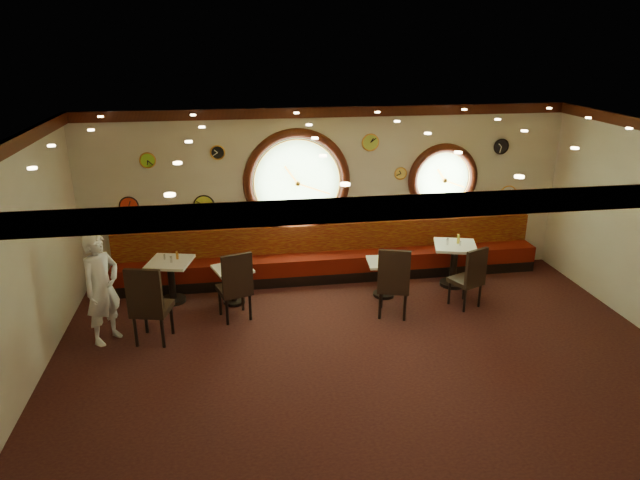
{
  "coord_description": "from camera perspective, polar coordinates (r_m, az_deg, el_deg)",
  "views": [
    {
      "loc": [
        -1.79,
        -7.12,
        4.4
      ],
      "look_at": [
        -0.52,
        0.8,
        1.5
      ],
      "focal_mm": 32.0,
      "sensor_mm": 36.0,
      "label": 1
    }
  ],
  "objects": [
    {
      "name": "condiment_b_salt",
      "position": [
        9.83,
        -9.42,
        -2.48
      ],
      "size": [
        0.03,
        0.03,
        0.1
      ],
      "primitive_type": "cylinder",
      "color": "silver",
      "rests_on": "table_b"
    },
    {
      "name": "condiment_b_bottle",
      "position": [
        9.83,
        -8.46,
        -2.22
      ],
      "size": [
        0.05,
        0.05,
        0.17
      ],
      "primitive_type": "cylinder",
      "color": "gold",
      "rests_on": "table_b"
    },
    {
      "name": "banquette_back",
      "position": [
        10.85,
        0.95,
        0.21
      ],
      "size": [
        8.0,
        0.1,
        0.55
      ],
      "primitive_type": "cube",
      "color": "#5F0807",
      "rests_on": "wall_back"
    },
    {
      "name": "wall_clock_6",
      "position": [
        10.27,
        -10.2,
        8.62
      ],
      "size": [
        0.24,
        0.03,
        0.24
      ],
      "primitive_type": "cylinder",
      "rotation": [
        1.57,
        0.0,
        0.0
      ],
      "color": "black",
      "rests_on": "wall_back"
    },
    {
      "name": "table_c",
      "position": [
        10.13,
        6.48,
        -3.4
      ],
      "size": [
        0.66,
        0.66,
        0.66
      ],
      "color": "black",
      "rests_on": "floor"
    },
    {
      "name": "chair_a",
      "position": [
        8.79,
        -16.81,
        -5.8
      ],
      "size": [
        0.64,
        0.64,
        0.78
      ],
      "rotation": [
        0.0,
        0.0,
        -0.24
      ],
      "color": "black",
      "rests_on": "floor"
    },
    {
      "name": "wall_front",
      "position": [
        5.29,
        12.47,
        -12.57
      ],
      "size": [
        9.0,
        0.02,
        3.2
      ],
      "primitive_type": "cube",
      "color": "beige",
      "rests_on": "floor"
    },
    {
      "name": "condiment_d_pepper",
      "position": [
        10.59,
        13.85,
        -0.33
      ],
      "size": [
        0.03,
        0.03,
        0.09
      ],
      "primitive_type": "cylinder",
      "color": "silver",
      "rests_on": "table_d"
    },
    {
      "name": "molding_back",
      "position": [
        10.31,
        1.01,
        12.68
      ],
      "size": [
        9.0,
        0.1,
        0.18
      ],
      "primitive_type": "cube",
      "color": "#361209",
      "rests_on": "wall_back"
    },
    {
      "name": "condiment_c_bottle",
      "position": [
        10.09,
        6.72,
        -1.59
      ],
      "size": [
        0.04,
        0.04,
        0.14
      ],
      "primitive_type": "cylinder",
      "color": "gold",
      "rests_on": "table_c"
    },
    {
      "name": "porthole_right_frame",
      "position": [
        11.17,
        12.19,
        5.96
      ],
      "size": [
        1.38,
        0.18,
        1.38
      ],
      "primitive_type": "torus",
      "rotation": [
        1.57,
        0.0,
        0.0
      ],
      "color": "#361209",
      "rests_on": "wall_back"
    },
    {
      "name": "condiment_d_salt",
      "position": [
        10.58,
        12.64,
        -0.16
      ],
      "size": [
        0.04,
        0.04,
        0.11
      ],
      "primitive_type": "cylinder",
      "color": "silver",
      "rests_on": "table_d"
    },
    {
      "name": "wall_clock_3",
      "position": [
        11.47,
        17.64,
        8.91
      ],
      "size": [
        0.28,
        0.03,
        0.28
      ],
      "primitive_type": "cylinder",
      "rotation": [
        1.57,
        0.0,
        0.0
      ],
      "color": "black",
      "rests_on": "wall_back"
    },
    {
      "name": "wall_clock_0",
      "position": [
        10.39,
        -16.85,
        7.64
      ],
      "size": [
        0.26,
        0.03,
        0.26
      ],
      "primitive_type": "cylinder",
      "rotation": [
        1.57,
        0.0,
        0.0
      ],
      "color": "#93D42A",
      "rests_on": "wall_back"
    },
    {
      "name": "molding_front",
      "position": [
        4.72,
        13.61,
        3.45
      ],
      "size": [
        9.0,
        0.1,
        0.18
      ],
      "primitive_type": "cube",
      "color": "#361209",
      "rests_on": "wall_back"
    },
    {
      "name": "porthole_left_glass",
      "position": [
        10.5,
        -2.32,
        5.8
      ],
      "size": [
        1.66,
        0.02,
        1.66
      ],
      "primitive_type": "cylinder",
      "rotation": [
        1.57,
        0.0,
        0.0
      ],
      "color": "#81B96F",
      "rests_on": "wall_back"
    },
    {
      "name": "table_a",
      "position": [
        10.16,
        -14.66,
        -3.5
      ],
      "size": [
        0.84,
        0.84,
        0.76
      ],
      "color": "black",
      "rests_on": "floor"
    },
    {
      "name": "banquette_base",
      "position": [
        10.89,
        1.13,
        -3.39
      ],
      "size": [
        8.0,
        0.55,
        0.2
      ],
      "primitive_type": "cube",
      "color": "black",
      "rests_on": "floor"
    },
    {
      "name": "wall_clock_4",
      "position": [
        10.5,
        -11.53,
        3.43
      ],
      "size": [
        0.36,
        0.03,
        0.36
      ],
      "primitive_type": "cylinder",
      "rotation": [
        1.57,
        0.0,
        0.0
      ],
      "color": "gold",
      "rests_on": "wall_back"
    },
    {
      "name": "table_d",
      "position": [
        10.74,
        13.26,
        -1.93
      ],
      "size": [
        0.91,
        0.91,
        0.81
      ],
      "color": "black",
      "rests_on": "floor"
    },
    {
      "name": "wall_clock_5",
      "position": [
        10.63,
        -18.56,
        3.27
      ],
      "size": [
        0.32,
        0.03,
        0.32
      ],
      "primitive_type": "cylinder",
      "rotation": [
        1.57,
        0.0,
        0.0
      ],
      "color": "red",
      "rests_on": "wall_back"
    },
    {
      "name": "waiter",
      "position": [
        9.05,
        -20.97,
        -4.53
      ],
      "size": [
        0.71,
        0.75,
        1.72
      ],
      "primitive_type": "imported",
      "rotation": [
        0.0,
        0.0,
        0.91
      ],
      "color": "white",
      "rests_on": "floor"
    },
    {
      "name": "porthole_right_glass",
      "position": [
        11.18,
        12.16,
        5.98
      ],
      "size": [
        1.1,
        0.02,
        1.1
      ],
      "primitive_type": "cylinder",
      "rotation": [
        1.57,
        0.0,
        0.0
      ],
      "color": "#81B96F",
      "rests_on": "wall_back"
    },
    {
      "name": "condiment_c_salt",
      "position": [
        10.06,
        6.37,
        -1.74
      ],
      "size": [
        0.04,
        0.04,
        0.11
      ],
      "primitive_type": "cylinder",
      "color": "silver",
      "rests_on": "table_c"
    },
    {
      "name": "condiment_c_pepper",
      "position": [
        9.99,
        6.59,
        -1.88
      ],
      "size": [
        0.04,
        0.04,
        0.11
      ],
      "primitive_type": "cylinder",
      "color": "silver",
      "rests_on": "table_c"
    },
    {
      "name": "condiment_a_salt",
      "position": [
        10.13,
        -15.29,
        -1.65
      ],
      "size": [
        0.03,
        0.03,
        0.09
      ],
      "primitive_type": "cylinder",
      "color": "silver",
      "rests_on": "table_a"
    },
    {
      "name": "wall_back",
      "position": [
        10.65,
        0.92,
        4.63
      ],
      "size": [
        9.0,
        0.02,
        3.2
      ],
      "primitive_type": "cube",
      "color": "beige",
      "rests_on": "floor"
    },
    {
      "name": "chair_b",
      "position": [
        9.22,
        -8.43,
        -4.17
      ],
      "size": [
        0.62,
        0.62,
        0.73
      ],
      "rotation": [
        0.0,
        0.0,
        0.3
      ],
      "color": "black",
      "rests_on": "floor"
    },
    {
      "name": "condiment_a_pepper",
      "position": [
        9.96,
        -14.67,
        -1.91
      ],
      "size": [
        0.04,
        0.04,
        0.1
      ],
      "primitive_type": "cylinder",
      "color": "silver",
      "rests_on": "table_a"
    },
    {
      "name": "porthole_left_ring",
      "position": [
        10.46,
        -2.29,
        5.74
      ],
      "size": [
        1.61,
        0.03,
        1.61
      ],
      "primitive_type": "torus",
      "rotation": [
        1.57,
        0.0,
        0.0
      ],
      "color": "gold",
      "rests_on": "wall_back"
    },
    {
      "name": "floor",
      "position": [
        8.56,
        4.39,
        -11.12
      ],
      "size": [
        9.0,
        6.0,
        0.0
      ],
      "primitive_type": "cube",
      "color": "black",
      "rests_on": "ground"
    },
    {
      "name": "chair_d",
      "position": [
        9.89,
        14.84,
        -3.29
      ],
      "size": [
        0.6,
        0.6,
        0.67
      ],
      "rotation": [
        0.0,
        0.0,
        0.41
      ],
      "color": "black",
      "rests_on": "floor"
    },
    {
      "name": "wall_clock_7",
      "position": [
        10.56,
        5.05,
        9.7
      ],
      "size": [
        0.3,
        0.03,
        0.3
      ],
      "primitive_type": "cylinder",
      "rotation": [
        1.57,
        0.0,
        0.0
      ],
      "color": "#A7C23C",
      "rests_on": "wall_back"
    },
    {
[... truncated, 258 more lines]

